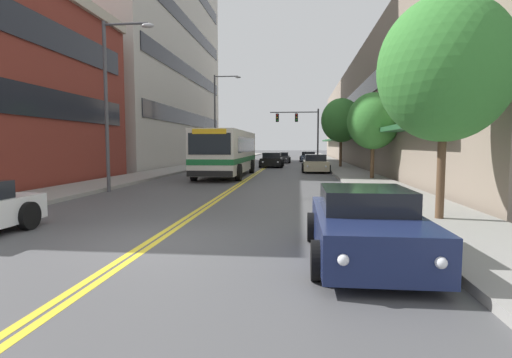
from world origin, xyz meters
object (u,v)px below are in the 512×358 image
Objects in this scene: traffic_signal_mast at (301,125)px; street_tree_right_far at (341,120)px; car_dark_grey_moving_second at (281,158)px; street_tree_right_near at (445,69)px; car_champagne_parked_left_mid at (216,162)px; car_black_moving_lead at (272,160)px; car_navy_parked_right_foreground at (365,226)px; car_beige_parked_right_far at (315,164)px; street_tree_right_mid at (373,121)px; street_lamp_left_far at (218,112)px; street_lamp_left_near at (113,91)px; city_bus at (227,151)px; car_slate_blue_parked_right_mid at (308,157)px.

street_tree_right_far is (3.51, -8.19, -0.02)m from traffic_signal_mast.
street_tree_right_near is (5.75, -36.76, 3.40)m from car_dark_grey_moving_second.
car_champagne_parked_left_mid is 5.37m from car_black_moving_lead.
street_tree_right_near is (2.46, 3.47, 3.38)m from car_navy_parked_right_foreground.
street_tree_right_mid is (2.96, -7.64, 2.83)m from car_beige_parked_right_far.
street_tree_right_near is 1.15× the size of street_tree_right_mid.
street_lamp_left_far is 20.25m from street_tree_right_mid.
traffic_signal_mast is 29.15m from street_lamp_left_near.
street_lamp_left_near reaches higher than traffic_signal_mast.
street_tree_right_far is at bearing -14.83° from street_lamp_left_far.
street_tree_right_near is at bearing -27.34° from street_lamp_left_near.
traffic_signal_mast is at bearing 94.50° from car_beige_parked_right_far.
car_dark_grey_moving_second is at bearing 118.05° from street_tree_right_far.
car_beige_parked_right_far is 17.70m from street_lamp_left_near.
car_beige_parked_right_far is 0.67× the size of street_lamp_left_near.
city_bus is 1.76× the size of street_tree_right_far.
street_tree_right_near reaches higher than car_beige_parked_right_far.
car_black_moving_lead is 1.02× the size of car_dark_grey_moving_second.
city_bus is at bearing -105.38° from traffic_signal_mast.
car_beige_parked_right_far is 0.81× the size of street_tree_right_far.
traffic_signal_mast reaches higher than city_bus.
city_bus is 7.86m from car_beige_parked_right_far.
car_beige_parked_right_far is at bearing 89.80° from car_navy_parked_right_foreground.
car_champagne_parked_left_mid is 1.15× the size of car_black_moving_lead.
street_tree_right_near reaches higher than car_dark_grey_moving_second.
street_lamp_left_far is (-0.49, 3.75, 4.77)m from car_champagne_parked_left_mid.
traffic_signal_mast is (-0.98, -6.97, 3.73)m from car_slate_blue_parked_right_mid.
car_champagne_parked_left_mid is 0.80× the size of traffic_signal_mast.
car_dark_grey_moving_second is 24.78m from street_tree_right_mid.
car_beige_parked_right_far is at bearing -115.21° from street_tree_right_far.
car_beige_parked_right_far is at bearing -41.74° from street_lamp_left_far.
street_tree_right_mid is at bearing -79.21° from traffic_signal_mast.
city_bus reaches higher than car_beige_parked_right_far.
street_tree_right_near is (11.74, -6.07, -0.45)m from street_lamp_left_near.
city_bus is 25.97m from car_slate_blue_parked_right_mid.
street_lamp_left_near is (-5.53, -21.06, 3.80)m from car_black_moving_lead.
traffic_signal_mast is 1.00× the size of street_tree_right_far.
car_beige_parked_right_far is (0.08, -20.38, 0.04)m from car_slate_blue_parked_right_mid.
car_beige_parked_right_far is at bearing 96.59° from street_tree_right_near.
car_beige_parked_right_far is 0.81× the size of traffic_signal_mast.
street_lamp_left_near is (-8.31, -27.94, 0.13)m from traffic_signal_mast.
street_lamp_left_far reaches higher than car_navy_parked_right_foreground.
street_tree_right_near is at bearing -83.41° from car_beige_parked_right_far.
street_lamp_left_far is (-9.26, 32.41, 4.74)m from car_navy_parked_right_foreground.
street_lamp_left_far reaches higher than street_lamp_left_near.
traffic_signal_mast is at bearing 74.62° from city_bus.
city_bus is at bearing 71.24° from street_lamp_left_near.
street_lamp_left_far is (-9.34, 8.34, 4.72)m from car_beige_parked_right_far.
street_tree_right_far is (2.54, 29.28, 3.68)m from car_navy_parked_right_foreground.
car_dark_grey_moving_second is 0.46× the size of street_lamp_left_far.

